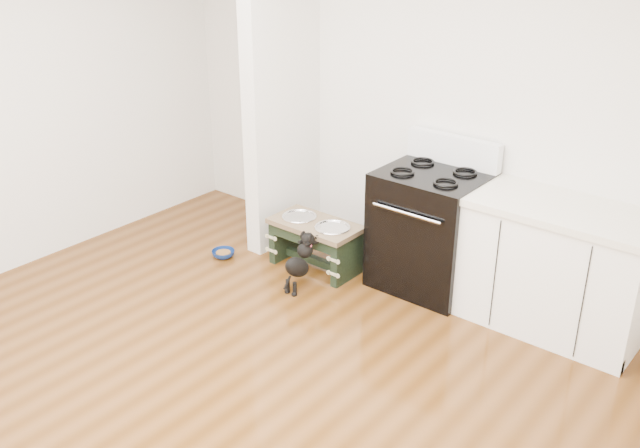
% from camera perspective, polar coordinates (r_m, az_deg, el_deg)
% --- Properties ---
extents(ground, '(5.00, 5.00, 0.00)m').
position_cam_1_polar(ground, '(4.40, -9.74, -14.42)').
color(ground, '#4A290D').
rests_on(ground, ground).
extents(room_shell, '(5.00, 5.00, 5.00)m').
position_cam_1_polar(room_shell, '(3.62, -11.55, 6.04)').
color(room_shell, silver).
rests_on(room_shell, ground).
extents(partition_wall, '(0.15, 0.80, 2.70)m').
position_cam_1_polar(partition_wall, '(5.91, -3.07, 10.87)').
color(partition_wall, silver).
rests_on(partition_wall, ground).
extents(oven_range, '(0.76, 0.69, 1.14)m').
position_cam_1_polar(oven_range, '(5.45, 8.80, -0.33)').
color(oven_range, black).
rests_on(oven_range, ground).
extents(cabinet_run, '(1.24, 0.64, 0.91)m').
position_cam_1_polar(cabinet_run, '(5.11, 18.34, -3.40)').
color(cabinet_run, white).
rests_on(cabinet_run, ground).
extents(dog_feeder, '(0.73, 0.39, 0.42)m').
position_cam_1_polar(dog_feeder, '(5.71, -0.40, -0.96)').
color(dog_feeder, black).
rests_on(dog_feeder, ground).
extents(puppy, '(0.13, 0.38, 0.45)m').
position_cam_1_polar(puppy, '(5.42, -1.60, -2.91)').
color(puppy, black).
rests_on(puppy, ground).
extents(floor_bowl, '(0.23, 0.23, 0.06)m').
position_cam_1_polar(floor_bowl, '(6.04, -7.74, -2.37)').
color(floor_bowl, navy).
rests_on(floor_bowl, ground).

